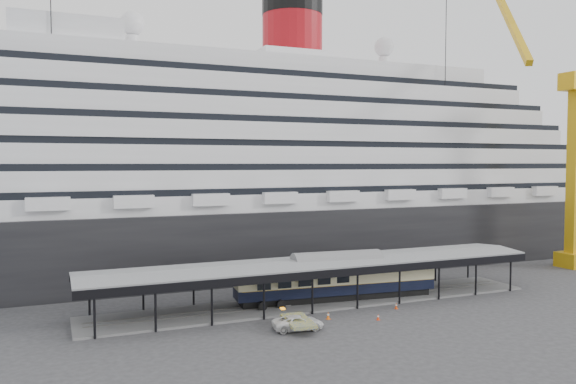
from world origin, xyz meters
name	(u,v)px	position (x,y,z in m)	size (l,w,h in m)	color
ground	(339,313)	(0.00, 0.00, 0.00)	(200.00, 200.00, 0.00)	#333335
cruise_ship	(248,154)	(0.05, 32.00, 18.35)	(130.00, 30.00, 43.90)	black
platform_canopy	(320,284)	(0.00, 5.00, 2.36)	(56.00, 9.18, 5.30)	slate
crane_yellow	(568,144)	(47.06, 10.54, 19.96)	(23.83, 18.78, 47.60)	gold
port_truck	(298,323)	(-6.79, -3.95, 0.73)	(2.41, 5.22, 1.45)	silver
pullman_carriage	(337,277)	(2.34, 5.00, 2.97)	(25.37, 5.65, 24.72)	black
traffic_cone_left	(328,315)	(-2.22, -1.68, 0.41)	(0.53, 0.53, 0.82)	orange
traffic_cone_mid	(378,317)	(2.60, -4.05, 0.33)	(0.34, 0.34, 0.66)	red
traffic_cone_right	(396,306)	(7.01, -0.91, 0.36)	(0.44, 0.44, 0.73)	#E23F0C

